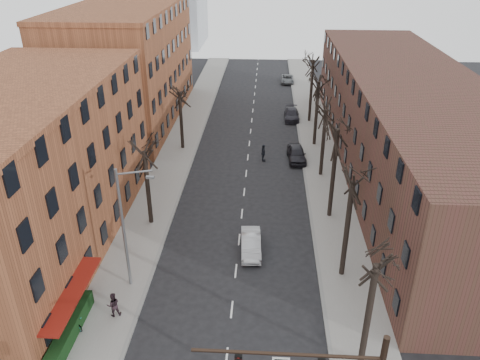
% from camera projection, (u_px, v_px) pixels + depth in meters
% --- Properties ---
extents(sidewalk_left, '(4.00, 90.00, 0.15)m').
position_uv_depth(sidewalk_left, '(181.00, 145.00, 54.79)').
color(sidewalk_left, gray).
rests_on(sidewalk_left, ground).
extents(sidewalk_right, '(4.00, 90.00, 0.15)m').
position_uv_depth(sidewalk_right, '(318.00, 148.00, 53.96)').
color(sidewalk_right, gray).
rests_on(sidewalk_right, ground).
extents(building_left_near, '(12.00, 26.00, 12.00)m').
position_uv_depth(building_left_near, '(24.00, 173.00, 34.74)').
color(building_left_near, brown).
rests_on(building_left_near, ground).
extents(building_left_far, '(12.00, 28.00, 14.00)m').
position_uv_depth(building_left_far, '(128.00, 66.00, 60.03)').
color(building_left_far, brown).
rests_on(building_left_far, ground).
extents(building_right, '(12.00, 50.00, 10.00)m').
position_uv_depth(building_right, '(407.00, 124.00, 46.85)').
color(building_right, '#4A2822').
rests_on(building_right, ground).
extents(awning_left, '(1.20, 7.00, 0.15)m').
position_uv_depth(awning_left, '(79.00, 326.00, 29.15)').
color(awning_left, maroon).
rests_on(awning_left, ground).
extents(hedge, '(0.80, 6.00, 1.00)m').
position_uv_depth(hedge, '(70.00, 330.00, 27.97)').
color(hedge, '#133614').
rests_on(hedge, sidewalk_left).
extents(tree_right_b, '(5.20, 5.20, 10.80)m').
position_uv_depth(tree_right_b, '(341.00, 275.00, 33.59)').
color(tree_right_b, black).
rests_on(tree_right_b, ground).
extents(tree_right_c, '(5.20, 5.20, 11.60)m').
position_uv_depth(tree_right_c, '(329.00, 216.00, 40.69)').
color(tree_right_c, black).
rests_on(tree_right_c, ground).
extents(tree_right_d, '(5.20, 5.20, 10.00)m').
position_uv_depth(tree_right_d, '(320.00, 175.00, 47.80)').
color(tree_right_d, black).
rests_on(tree_right_d, ground).
extents(tree_right_e, '(5.20, 5.20, 10.80)m').
position_uv_depth(tree_right_e, '(314.00, 145.00, 54.90)').
color(tree_right_e, black).
rests_on(tree_right_e, ground).
extents(tree_right_f, '(5.20, 5.20, 11.60)m').
position_uv_depth(tree_right_f, '(309.00, 121.00, 62.00)').
color(tree_right_f, black).
rests_on(tree_right_f, ground).
extents(tree_left_a, '(5.20, 5.20, 9.50)m').
position_uv_depth(tree_left_a, '(151.00, 223.00, 39.71)').
color(tree_left_a, black).
rests_on(tree_left_a, ground).
extents(tree_left_b, '(5.20, 5.20, 9.50)m').
position_uv_depth(tree_left_b, '(183.00, 149.00, 53.92)').
color(tree_left_b, black).
rests_on(tree_left_b, ground).
extents(streetlight, '(2.45, 0.22, 9.03)m').
position_uv_depth(streetlight, '(125.00, 224.00, 30.29)').
color(streetlight, slate).
rests_on(streetlight, ground).
extents(silver_sedan, '(1.73, 4.32, 1.39)m').
position_uv_depth(silver_sedan, '(251.00, 244.00, 35.80)').
color(silver_sedan, '#ACAEB3').
rests_on(silver_sedan, ground).
extents(parked_car_near, '(2.16, 4.72, 1.57)m').
position_uv_depth(parked_car_near, '(296.00, 154.00, 50.71)').
color(parked_car_near, black).
rests_on(parked_car_near, ground).
extents(parked_car_mid, '(1.91, 4.71, 1.37)m').
position_uv_depth(parked_car_mid, '(292.00, 114.00, 62.42)').
color(parked_car_mid, black).
rests_on(parked_car_mid, ground).
extents(parked_car_far, '(2.11, 4.53, 1.25)m').
position_uv_depth(parked_car_far, '(287.00, 79.00, 78.54)').
color(parked_car_far, slate).
rests_on(parked_car_far, ground).
extents(pedestrian_b, '(1.02, 0.92, 1.70)m').
position_uv_depth(pedestrian_b, '(113.00, 305.00, 29.39)').
color(pedestrian_b, black).
rests_on(pedestrian_b, sidewalk_left).
extents(pedestrian_crossing, '(0.73, 1.20, 1.91)m').
position_uv_depth(pedestrian_crossing, '(263.00, 153.00, 50.45)').
color(pedestrian_crossing, black).
rests_on(pedestrian_crossing, ground).
extents(bicycle, '(1.62, 1.42, 0.85)m').
position_uv_depth(bicycle, '(75.00, 322.00, 28.66)').
color(bicycle, gray).
rests_on(bicycle, sidewalk_left).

